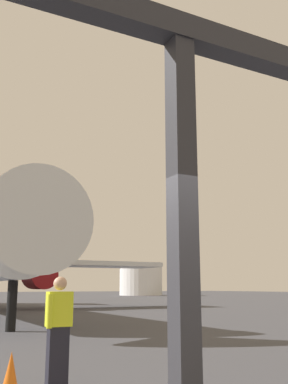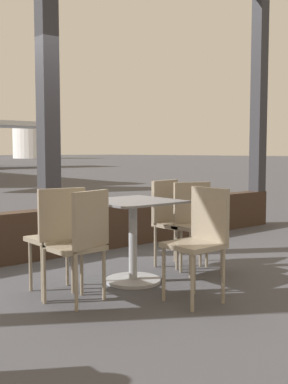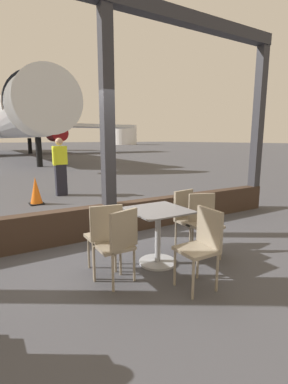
# 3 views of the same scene
# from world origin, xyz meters

# --- Properties ---
(window_frame) EXTENTS (8.01, 0.24, 4.03)m
(window_frame) POSITION_xyz_m (0.00, 0.00, 1.49)
(window_frame) COLOR #38281E
(window_frame) RESTS_ON ground
(dining_table) EXTENTS (0.76, 0.76, 0.77)m
(dining_table) POSITION_xyz_m (0.07, -1.45, 0.44)
(dining_table) COLOR slate
(dining_table) RESTS_ON ground
(cafe_chair_window_left) EXTENTS (0.41, 0.41, 0.93)m
(cafe_chair_window_left) POSITION_xyz_m (0.15, -2.24, 0.55)
(cafe_chair_window_left) COLOR gray
(cafe_chair_window_left) RESTS_ON ground
(cafe_chair_window_right) EXTENTS (0.44, 0.44, 0.92)m
(cafe_chair_window_right) POSITION_xyz_m (-0.68, -1.38, 0.55)
(cafe_chair_window_right) COLOR gray
(cafe_chair_window_right) RESTS_ON ground
(cafe_chair_aisle_left) EXTENTS (0.47, 0.47, 0.92)m
(cafe_chair_aisle_left) POSITION_xyz_m (-0.64, -1.69, 0.54)
(cafe_chair_aisle_left) COLOR gray
(cafe_chair_aisle_left) RESTS_ON ground
(cafe_chair_aisle_right) EXTENTS (0.43, 0.43, 0.92)m
(cafe_chair_aisle_right) POSITION_xyz_m (0.79, -1.21, 0.54)
(cafe_chair_aisle_right) COLOR gray
(cafe_chair_aisle_right) RESTS_ON ground
(cafe_chair_side_extra) EXTENTS (0.49, 0.49, 0.91)m
(cafe_chair_side_extra) POSITION_xyz_m (0.83, -1.53, 0.54)
(cafe_chair_side_extra) COLOR gray
(cafe_chair_side_extra) RESTS_ON ground
(fuel_storage_tank) EXTENTS (8.13, 8.13, 5.86)m
(fuel_storage_tank) POSITION_xyz_m (37.81, 73.90, 2.93)
(fuel_storage_tank) COLOR white
(fuel_storage_tank) RESTS_ON ground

